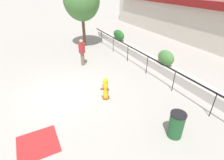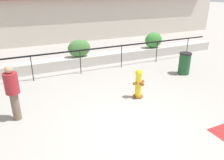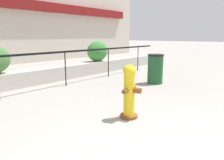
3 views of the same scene
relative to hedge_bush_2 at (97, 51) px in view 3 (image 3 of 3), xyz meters
name	(u,v)px [view 3 (image 3 of 3)]	position (x,y,z in m)	size (l,w,h in m)	color
hedge_bush_2	(97,51)	(0.00, 0.00, 0.00)	(1.08, 0.70, 0.89)	#387F33
fire_hydrant	(129,91)	(-3.66, -4.35, -0.39)	(0.48, 0.46, 1.08)	brown
trash_bin	(155,69)	(-0.44, -3.16, -0.44)	(0.55, 0.55, 1.01)	#1E5128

